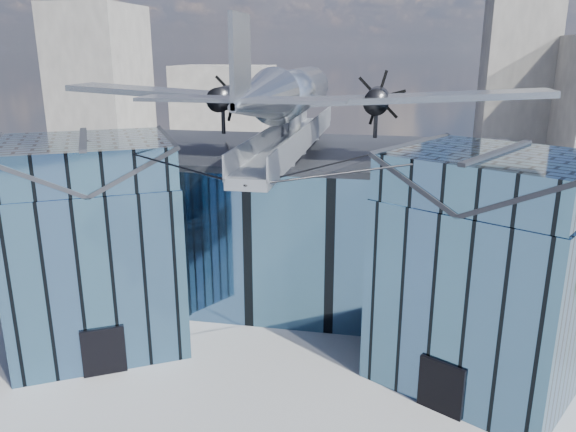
# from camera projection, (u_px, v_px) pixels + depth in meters

# --- Properties ---
(ground_plane) EXTENTS (120.00, 120.00, 0.00)m
(ground_plane) POSITION_uv_depth(u_px,v_px,m) (281.00, 346.00, 32.12)
(ground_plane) COLOR gray
(museum) EXTENTS (32.88, 24.50, 17.60)m
(museum) POSITION_uv_depth(u_px,v_px,m) (299.00, 224.00, 36.01)
(museum) COLOR #426786
(museum) RESTS_ON ground
(bg_towers) EXTENTS (77.00, 24.50, 26.00)m
(bg_towers) POSITION_uv_depth(u_px,v_px,m) (366.00, 97.00, 76.51)
(bg_towers) COLOR gray
(bg_towers) RESTS_ON ground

